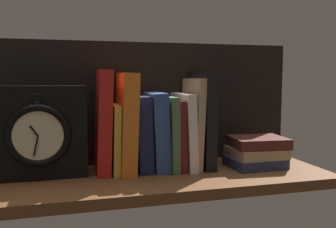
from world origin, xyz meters
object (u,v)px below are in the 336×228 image
Objects in this scene: book_yellow_seinlanguage at (115,138)px; framed_clock at (39,132)px; book_red_requiem at (103,122)px; book_black_skeptic at (202,119)px; book_stack_side at (256,152)px; book_white_catcher at (184,130)px; book_tan_shortstories at (192,123)px; book_navy_bierce at (142,133)px; book_blue_modern at (157,131)px; book_maroon_dawkins at (176,134)px; book_orange_pandolfini at (126,122)px; book_green_romantic at (168,132)px.

framed_clock is (-17.83, -1.43, 2.38)cm from book_yellow_seinlanguage.
book_red_requiem is 26.13cm from book_black_skeptic.
book_stack_side is (40.04, -4.68, -8.86)cm from book_red_requiem.
book_white_catcher is 3.09cm from book_tan_shortstories.
book_navy_bierce is 0.96× the size of book_blue_modern.
book_maroon_dawkins is at bearing 180.00° from book_tan_shortstories.
book_white_catcher is (7.41, -0.00, -0.15)cm from book_blue_modern.
book_orange_pandolfini is 1.27× the size of book_white_catcher.
book_navy_bierce is 1.01× the size of book_green_romantic.
book_green_romantic is 0.97× the size of book_white_catcher.
book_orange_pandolfini reaches higher than book_green_romantic.
book_tan_shortstories reaches higher than book_white_catcher.
book_orange_pandolfini is at bearing -180.00° from book_tan_shortstories.
book_maroon_dawkins reaches higher than book_yellow_seinlanguage.
book_navy_bierce is (6.91, 0.00, 1.01)cm from book_yellow_seinlanguage.
book_blue_modern is 1.26× the size of book_stack_side.
book_blue_modern is (13.64, 0.00, -2.89)cm from book_red_requiem.
book_red_requiem is at bearing 180.00° from book_maroon_dawkins.
book_red_requiem is 15.27cm from framed_clock.
book_red_requiem is 17.09cm from book_green_romantic.
book_white_catcher is (11.39, -0.00, 0.26)cm from book_navy_bierce.
book_tan_shortstories is 1.49× the size of book_stack_side.
book_navy_bierce is 1.06× the size of book_maroon_dawkins.
book_white_catcher is at bearing -180.00° from book_tan_shortstories.
book_green_romantic is 9.90cm from book_black_skeptic.
book_tan_shortstories is at bearing 0.00° from book_navy_bierce.
framed_clock reaches higher than book_stack_side.
book_tan_shortstories is 1.08× the size of framed_clock.
book_black_skeptic reaches higher than book_maroon_dawkins.
book_black_skeptic reaches higher than book_green_romantic.
book_tan_shortstories is at bearing 0.00° from book_blue_modern.
book_tan_shortstories is at bearing 0.00° from book_white_catcher.
book_blue_modern is 3.15cm from book_green_romantic.
book_red_requiem reaches higher than book_orange_pandolfini.
book_navy_bierce is (3.94, 0.00, -2.90)cm from book_orange_pandolfini.
book_black_skeptic is at bearing 0.00° from book_navy_bierce.
book_orange_pandolfini is at bearing -180.00° from book_blue_modern.
book_white_catcher is 0.90× the size of framed_clock.
book_blue_modern is 5.27cm from book_maroon_dawkins.
book_black_skeptic is (12.48, 0.00, 2.72)cm from book_blue_modern.
book_red_requiem is 1.09× the size of book_tan_shortstories.
book_maroon_dawkins is at bearing -180.00° from book_black_skeptic.
book_tan_shortstories is (20.68, 0.00, 3.24)cm from book_yellow_seinlanguage.
book_navy_bierce is 16.76cm from book_black_skeptic.
book_orange_pandolfini is (2.97, -0.00, 3.91)cm from book_yellow_seinlanguage.
book_stack_side is at bearing -15.75° from book_tan_shortstories.
book_red_requiem is 19.21cm from book_maroon_dawkins.
book_black_skeptic is at bearing 0.00° from book_yellow_seinlanguage.
book_stack_side is (37.29, -4.68, -4.56)cm from book_yellow_seinlanguage.
book_black_skeptic is (26.13, 0.00, -0.16)cm from book_red_requiem.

